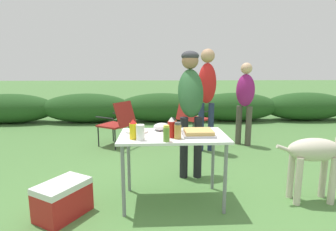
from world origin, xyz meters
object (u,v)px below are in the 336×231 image
at_px(relish_jar, 166,134).
at_px(standing_person_in_olive_jacket, 191,97).
at_px(standing_person_in_red_jacket, 245,96).
at_px(ketchup_bottle, 171,128).
at_px(dog, 318,154).
at_px(spice_jar, 178,131).
at_px(paper_cup_stack, 140,132).
at_px(hot_sauce_bottle, 173,125).
at_px(plate_stack, 137,131).
at_px(camp_chair_green_behind_table, 118,121).
at_px(food_tray, 198,133).
at_px(mixing_bowl, 162,127).
at_px(mustard_bottle, 133,130).
at_px(folding_table, 173,142).
at_px(standing_person_in_dark_puffer, 207,89).
at_px(camp_chair_near_hedge, 192,116).
at_px(bbq_sauce_bottle, 172,128).
at_px(cooler_box, 63,199).

relative_size(relish_jar, standing_person_in_olive_jacket, 0.10).
bearing_deg(standing_person_in_red_jacket, ketchup_bottle, -87.14).
height_order(standing_person_in_red_jacket, dog, standing_person_in_red_jacket).
bearing_deg(spice_jar, standing_person_in_red_jacket, 57.35).
relative_size(paper_cup_stack, hot_sauce_bottle, 0.85).
bearing_deg(plate_stack, camp_chair_green_behind_table, 103.57).
bearing_deg(dog, food_tray, -90.00).
xyz_separation_m(standing_person_in_olive_jacket, dog, (1.25, -0.81, -0.52)).
bearing_deg(mixing_bowl, paper_cup_stack, -118.35).
bearing_deg(mustard_bottle, folding_table, 21.32).
height_order(spice_jar, relish_jar, spice_jar).
relative_size(paper_cup_stack, standing_person_in_dark_puffer, 0.09).
relative_size(mixing_bowl, spice_jar, 1.13).
relative_size(standing_person_in_dark_puffer, camp_chair_near_hedge, 2.09).
distance_m(ketchup_bottle, standing_person_in_dark_puffer, 2.01).
relative_size(plate_stack, standing_person_in_dark_puffer, 0.14).
xyz_separation_m(mustard_bottle, standing_person_in_dark_puffer, (1.09, 1.90, 0.25)).
height_order(folding_table, standing_person_in_red_jacket, standing_person_in_red_jacket).
height_order(bbq_sauce_bottle, standing_person_in_red_jacket, standing_person_in_red_jacket).
height_order(spice_jar, standing_person_in_olive_jacket, standing_person_in_olive_jacket).
bearing_deg(camp_chair_near_hedge, folding_table, -57.84).
bearing_deg(cooler_box, camp_chair_near_hedge, 0.91).
bearing_deg(hot_sauce_bottle, relish_jar, -105.09).
distance_m(bbq_sauce_bottle, camp_chair_green_behind_table, 2.28).
bearing_deg(cooler_box, folding_table, -46.53).
bearing_deg(relish_jar, food_tray, 33.11).
height_order(mixing_bowl, camp_chair_green_behind_table, camp_chair_green_behind_table).
relative_size(food_tray, camp_chair_green_behind_table, 0.39).
distance_m(plate_stack, camp_chair_near_hedge, 2.66).
xyz_separation_m(standing_person_in_red_jacket, standing_person_in_dark_puffer, (-0.77, -0.32, 0.17)).
distance_m(hot_sauce_bottle, bbq_sauce_bottle, 0.08).
xyz_separation_m(mustard_bottle, hot_sauce_bottle, (0.40, 0.22, -0.01)).
height_order(folding_table, ketchup_bottle, ketchup_bottle).
relative_size(folding_table, ketchup_bottle, 5.32).
height_order(spice_jar, standing_person_in_red_jacket, standing_person_in_red_jacket).
relative_size(standing_person_in_olive_jacket, camp_chair_near_hedge, 1.98).
bearing_deg(relish_jar, standing_person_in_olive_jacket, 70.34).
distance_m(mixing_bowl, camp_chair_near_hedge, 2.50).
distance_m(ketchup_bottle, hot_sauce_bottle, 0.18).
bearing_deg(cooler_box, hot_sauce_bottle, -43.30).
xyz_separation_m(food_tray, standing_person_in_olive_jacket, (0.02, 0.79, 0.28)).
distance_m(folding_table, standing_person_in_dark_puffer, 1.93).
height_order(camp_chair_green_behind_table, cooler_box, camp_chair_green_behind_table).
bearing_deg(ketchup_bottle, cooler_box, -173.29).
bearing_deg(hot_sauce_bottle, paper_cup_stack, -141.70).
relative_size(standing_person_in_red_jacket, dog, 1.72).
bearing_deg(paper_cup_stack, spice_jar, 5.49).
distance_m(food_tray, ketchup_bottle, 0.30).
xyz_separation_m(plate_stack, standing_person_in_olive_jacket, (0.66, 0.63, 0.30)).
relative_size(folding_table, mixing_bowl, 5.99).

